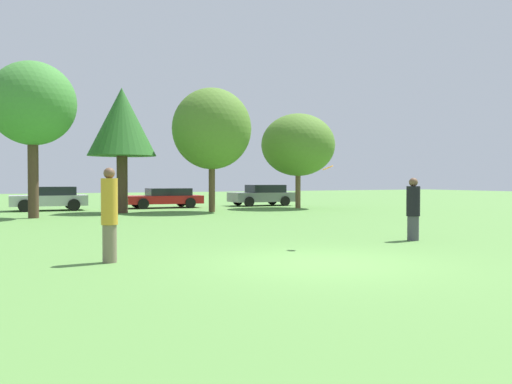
{
  "coord_description": "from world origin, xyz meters",
  "views": [
    {
      "loc": [
        -6.05,
        -9.23,
        1.67
      ],
      "look_at": [
        0.35,
        3.61,
        1.34
      ],
      "focal_mm": 38.73,
      "sensor_mm": 36.0,
      "label": 1
    }
  ],
  "objects_px": {
    "parked_car_grey": "(262,195)",
    "tree_2": "(122,123)",
    "tree_3": "(212,129)",
    "tree_4": "(298,145)",
    "frisbee": "(328,168)",
    "parked_car_red": "(165,197)",
    "person_thrower": "(109,214)",
    "tree_1": "(33,104)",
    "person_catcher": "(413,209)",
    "parked_car_silver": "(50,198)"
  },
  "relations": [
    {
      "from": "parked_car_red",
      "to": "person_catcher",
      "type": "bearing_deg",
      "value": 95.31
    },
    {
      "from": "person_thrower",
      "to": "tree_1",
      "type": "relative_size",
      "value": 0.28
    },
    {
      "from": "tree_2",
      "to": "tree_3",
      "type": "relative_size",
      "value": 0.98
    },
    {
      "from": "tree_3",
      "to": "parked_car_silver",
      "type": "relative_size",
      "value": 1.6
    },
    {
      "from": "frisbee",
      "to": "parked_car_red",
      "type": "relative_size",
      "value": 0.06
    },
    {
      "from": "tree_3",
      "to": "tree_1",
      "type": "bearing_deg",
      "value": -174.7
    },
    {
      "from": "frisbee",
      "to": "parked_car_silver",
      "type": "xyz_separation_m",
      "value": [
        -4.3,
        19.98,
        -1.28
      ]
    },
    {
      "from": "person_thrower",
      "to": "tree_4",
      "type": "relative_size",
      "value": 0.35
    },
    {
      "from": "person_catcher",
      "to": "tree_2",
      "type": "distance_m",
      "value": 16.83
    },
    {
      "from": "frisbee",
      "to": "parked_car_grey",
      "type": "height_order",
      "value": "frisbee"
    },
    {
      "from": "tree_1",
      "to": "parked_car_silver",
      "type": "relative_size",
      "value": 1.7
    },
    {
      "from": "tree_3",
      "to": "parked_car_silver",
      "type": "bearing_deg",
      "value": 145.4
    },
    {
      "from": "parked_car_grey",
      "to": "person_thrower",
      "type": "bearing_deg",
      "value": 58.18
    },
    {
      "from": "person_catcher",
      "to": "tree_1",
      "type": "bearing_deg",
      "value": -60.92
    },
    {
      "from": "parked_car_silver",
      "to": "parked_car_grey",
      "type": "distance_m",
      "value": 12.68
    },
    {
      "from": "tree_4",
      "to": "parked_car_grey",
      "type": "relative_size",
      "value": 1.35
    },
    {
      "from": "tree_3",
      "to": "parked_car_grey",
      "type": "distance_m",
      "value": 8.1
    },
    {
      "from": "tree_2",
      "to": "parked_car_silver",
      "type": "bearing_deg",
      "value": 127.6
    },
    {
      "from": "parked_car_grey",
      "to": "tree_2",
      "type": "bearing_deg",
      "value": 23.53
    },
    {
      "from": "person_catcher",
      "to": "tree_2",
      "type": "relative_size",
      "value": 0.28
    },
    {
      "from": "tree_4",
      "to": "tree_1",
      "type": "bearing_deg",
      "value": -172.28
    },
    {
      "from": "person_thrower",
      "to": "tree_1",
      "type": "xyz_separation_m",
      "value": [
        -0.3,
        14.27,
        3.9
      ]
    },
    {
      "from": "tree_3",
      "to": "tree_4",
      "type": "height_order",
      "value": "tree_3"
    },
    {
      "from": "person_catcher",
      "to": "tree_1",
      "type": "relative_size",
      "value": 0.25
    },
    {
      "from": "person_catcher",
      "to": "parked_car_red",
      "type": "height_order",
      "value": "person_catcher"
    },
    {
      "from": "frisbee",
      "to": "tree_4",
      "type": "relative_size",
      "value": 0.05
    },
    {
      "from": "tree_1",
      "to": "frisbee",
      "type": "bearing_deg",
      "value": -68.51
    },
    {
      "from": "parked_car_silver",
      "to": "parked_car_red",
      "type": "height_order",
      "value": "parked_car_silver"
    },
    {
      "from": "parked_car_grey",
      "to": "parked_car_red",
      "type": "bearing_deg",
      "value": 1.55
    },
    {
      "from": "person_catcher",
      "to": "parked_car_silver",
      "type": "distance_m",
      "value": 21.02
    },
    {
      "from": "parked_car_grey",
      "to": "tree_1",
      "type": "bearing_deg",
      "value": 24.7
    },
    {
      "from": "tree_3",
      "to": "parked_car_grey",
      "type": "height_order",
      "value": "tree_3"
    },
    {
      "from": "person_thrower",
      "to": "parked_car_grey",
      "type": "height_order",
      "value": "person_thrower"
    },
    {
      "from": "frisbee",
      "to": "parked_car_grey",
      "type": "relative_size",
      "value": 0.07
    },
    {
      "from": "tree_2",
      "to": "frisbee",
      "type": "bearing_deg",
      "value": -85.28
    },
    {
      "from": "tree_3",
      "to": "parked_car_red",
      "type": "xyz_separation_m",
      "value": [
        -0.96,
        4.99,
        -3.63
      ]
    },
    {
      "from": "tree_4",
      "to": "parked_car_silver",
      "type": "height_order",
      "value": "tree_4"
    },
    {
      "from": "person_thrower",
      "to": "parked_car_red",
      "type": "relative_size",
      "value": 0.42
    },
    {
      "from": "person_catcher",
      "to": "tree_2",
      "type": "bearing_deg",
      "value": -77.33
    },
    {
      "from": "person_thrower",
      "to": "tree_2",
      "type": "bearing_deg",
      "value": 73.89
    },
    {
      "from": "tree_3",
      "to": "parked_car_grey",
      "type": "xyz_separation_m",
      "value": [
        5.4,
        4.88,
        -3.56
      ]
    },
    {
      "from": "tree_2",
      "to": "parked_car_grey",
      "type": "relative_size",
      "value": 1.54
    },
    {
      "from": "frisbee",
      "to": "tree_4",
      "type": "xyz_separation_m",
      "value": [
        8.78,
        16.12,
        1.7
      ]
    },
    {
      "from": "frisbee",
      "to": "parked_car_red",
      "type": "height_order",
      "value": "frisbee"
    },
    {
      "from": "person_catcher",
      "to": "parked_car_grey",
      "type": "relative_size",
      "value": 0.42
    },
    {
      "from": "person_thrower",
      "to": "person_catcher",
      "type": "height_order",
      "value": "person_thrower"
    },
    {
      "from": "frisbee",
      "to": "tree_2",
      "type": "bearing_deg",
      "value": 94.72
    },
    {
      "from": "person_catcher",
      "to": "parked_car_red",
      "type": "xyz_separation_m",
      "value": [
        -0.94,
        19.71,
        -0.25
      ]
    },
    {
      "from": "person_catcher",
      "to": "tree_2",
      "type": "xyz_separation_m",
      "value": [
        -4.28,
        15.88,
        3.59
      ]
    },
    {
      "from": "parked_car_red",
      "to": "parked_car_grey",
      "type": "distance_m",
      "value": 6.36
    }
  ]
}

